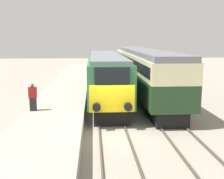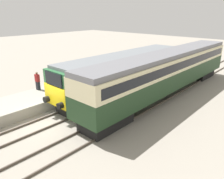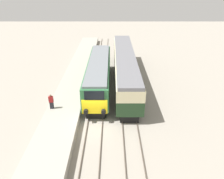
{
  "view_description": "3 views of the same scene",
  "coord_description": "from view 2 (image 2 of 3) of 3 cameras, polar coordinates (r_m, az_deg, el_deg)",
  "views": [
    {
      "loc": [
        -0.99,
        -14.17,
        4.94
      ],
      "look_at": [
        0.0,
        0.73,
        2.25
      ],
      "focal_mm": 45.0,
      "sensor_mm": 36.0,
      "label": 1
    },
    {
      "loc": [
        12.51,
        -7.12,
        7.29
      ],
      "look_at": [
        1.7,
        4.73,
        1.6
      ],
      "focal_mm": 35.0,
      "sensor_mm": 36.0,
      "label": 2
    },
    {
      "loc": [
        1.67,
        -17.32,
        12.67
      ],
      "look_at": [
        1.7,
        4.73,
        1.6
      ],
      "focal_mm": 35.0,
      "sensor_mm": 36.0,
      "label": 3
    }
  ],
  "objects": [
    {
      "name": "ground_plane",
      "position": [
        16.13,
        -16.17,
        -8.17
      ],
      "size": [
        120.0,
        120.0,
        0.0
      ],
      "primitive_type": "plane",
      "color": "gray"
    },
    {
      "name": "platform_left",
      "position": [
        22.92,
        -3.73,
        2.06
      ],
      "size": [
        3.5,
        50.0,
        0.85
      ],
      "color": "#9E998C",
      "rests_on": "ground_plane"
    },
    {
      "name": "rails_near_track",
      "position": [
        18.85,
        -3.28,
        -3.02
      ],
      "size": [
        1.51,
        60.0,
        0.14
      ],
      "color": "#4C4238",
      "rests_on": "ground_plane"
    },
    {
      "name": "rails_far_track",
      "position": [
        16.79,
        4.93,
        -6.01
      ],
      "size": [
        1.5,
        60.0,
        0.14
      ],
      "color": "#4C4238",
      "rests_on": "ground_plane"
    },
    {
      "name": "locomotive",
      "position": [
        20.47,
        3.12,
        4.86
      ],
      "size": [
        2.7,
        15.53,
        3.74
      ],
      "color": "black",
      "rests_on": "ground_plane"
    },
    {
      "name": "passenger_carriage",
      "position": [
        20.35,
        14.56,
        5.19
      ],
      "size": [
        2.75,
        20.64,
        4.05
      ],
      "color": "black",
      "rests_on": "ground_plane"
    },
    {
      "name": "person_on_platform",
      "position": [
        20.06,
        -18.87,
        2.09
      ],
      "size": [
        0.44,
        0.26,
        1.6
      ],
      "color": "black",
      "rests_on": "platform_left"
    }
  ]
}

